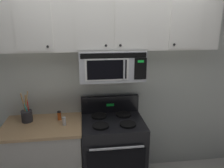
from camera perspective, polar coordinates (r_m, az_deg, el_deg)
back_wall at (r=3.01m, az=-0.74°, el=1.62°), size 5.20×0.10×2.70m
stove_range at (r=3.03m, az=0.17°, el=-16.55°), size 0.76×0.69×1.12m
over_range_microwave at (r=2.71m, az=-0.14°, el=4.87°), size 0.76×0.43×0.35m
upper_cabinets at (r=2.69m, az=-0.23°, el=14.43°), size 2.50×0.36×0.55m
counter_segment at (r=3.07m, az=-16.34°, el=-17.23°), size 0.93×0.65×0.90m
utensil_crock_charcoal at (r=2.95m, az=-20.59°, el=-7.26°), size 0.13×0.13×0.39m
salt_shaker at (r=2.75m, az=-11.90°, el=-9.10°), size 0.04×0.04×0.10m
spice_jar at (r=2.90m, az=-13.08°, el=-7.70°), size 0.04×0.04×0.11m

